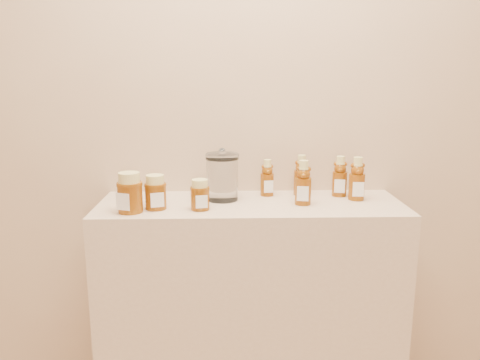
{
  "coord_description": "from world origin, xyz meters",
  "views": [
    {
      "loc": [
        -0.09,
        -0.23,
        1.39
      ],
      "look_at": [
        -0.04,
        1.52,
        1.0
      ],
      "focal_mm": 35.0,
      "sensor_mm": 36.0,
      "label": 1
    }
  ],
  "objects_px": {
    "display_table": "(250,307)",
    "bear_bottle_back_left": "(267,175)",
    "bear_bottle_front_left": "(303,180)",
    "glass_canister": "(222,175)",
    "honey_jar_left": "(156,192)"
  },
  "relations": [
    {
      "from": "honey_jar_left",
      "to": "glass_canister",
      "type": "distance_m",
      "value": 0.28
    },
    {
      "from": "display_table",
      "to": "glass_canister",
      "type": "distance_m",
      "value": 0.57
    },
    {
      "from": "bear_bottle_front_left",
      "to": "bear_bottle_back_left",
      "type": "bearing_deg",
      "value": 142.93
    },
    {
      "from": "bear_bottle_back_left",
      "to": "glass_canister",
      "type": "xyz_separation_m",
      "value": [
        -0.19,
        -0.07,
        0.02
      ]
    },
    {
      "from": "glass_canister",
      "to": "honey_jar_left",
      "type": "bearing_deg",
      "value": -153.23
    },
    {
      "from": "display_table",
      "to": "glass_canister",
      "type": "xyz_separation_m",
      "value": [
        -0.11,
        0.05,
        0.55
      ]
    },
    {
      "from": "display_table",
      "to": "bear_bottle_front_left",
      "type": "height_order",
      "value": "bear_bottle_front_left"
    },
    {
      "from": "bear_bottle_front_left",
      "to": "display_table",
      "type": "bearing_deg",
      "value": -175.45
    },
    {
      "from": "bear_bottle_back_left",
      "to": "bear_bottle_front_left",
      "type": "xyz_separation_m",
      "value": [
        0.13,
        -0.14,
        0.01
      ]
    },
    {
      "from": "display_table",
      "to": "honey_jar_left",
      "type": "height_order",
      "value": "honey_jar_left"
    },
    {
      "from": "bear_bottle_front_left",
      "to": "glass_canister",
      "type": "xyz_separation_m",
      "value": [
        -0.31,
        0.08,
        0.0
      ]
    },
    {
      "from": "bear_bottle_front_left",
      "to": "honey_jar_left",
      "type": "distance_m",
      "value": 0.57
    },
    {
      "from": "display_table",
      "to": "bear_bottle_back_left",
      "type": "bearing_deg",
      "value": 58.35
    },
    {
      "from": "honey_jar_left",
      "to": "glass_canister",
      "type": "relative_size",
      "value": 0.63
    },
    {
      "from": "bear_bottle_back_left",
      "to": "glass_canister",
      "type": "bearing_deg",
      "value": -169.36
    }
  ]
}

